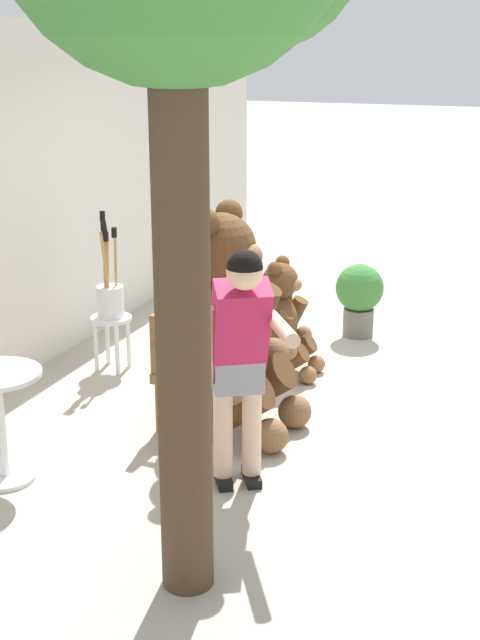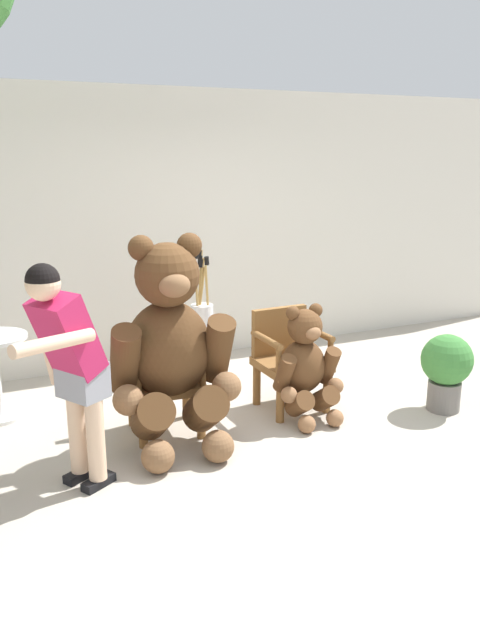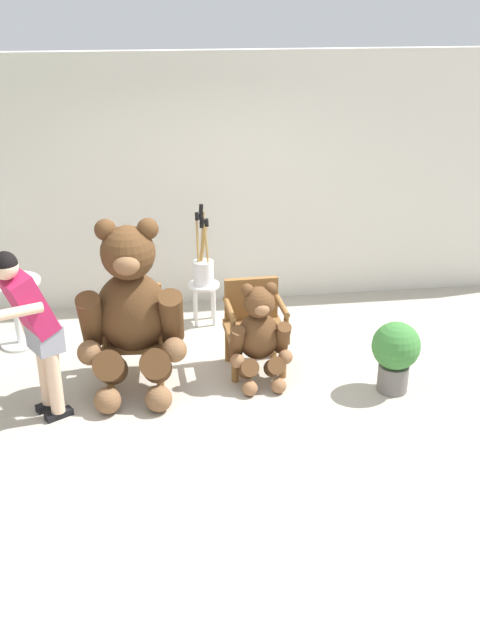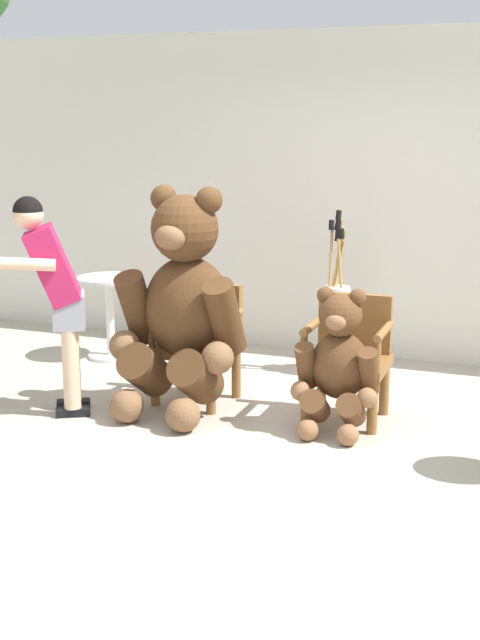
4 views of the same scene
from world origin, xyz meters
TOP-DOWN VIEW (x-y plane):
  - ground_plane at (0.00, 0.00)m, footprint 60.00×60.00m
  - back_wall at (0.00, 2.40)m, footprint 10.00×0.16m
  - wooden_chair_left at (-0.57, 0.66)m, footprint 0.59×0.56m
  - wooden_chair_right at (0.57, 0.66)m, footprint 0.58×0.54m
  - teddy_bear_large at (-0.58, 0.39)m, footprint 0.96×0.94m
  - teddy_bear_small at (0.57, 0.36)m, footprint 0.59×0.56m
  - person_visitor at (-1.38, -0.00)m, footprint 0.64×0.72m
  - white_stool at (0.18, 1.73)m, footprint 0.34×0.34m
  - brush_bucket at (0.18, 1.73)m, footprint 0.22×0.22m
  - round_side_table at (-1.77, 1.44)m, footprint 0.56×0.56m
  - potted_plant at (1.76, 0.01)m, footprint 0.44×0.44m

SIDE VIEW (x-z plane):
  - ground_plane at x=0.00m, z-range 0.00..0.00m
  - white_stool at x=0.18m, z-range 0.13..0.59m
  - potted_plant at x=1.76m, z-range 0.06..0.74m
  - round_side_table at x=-1.77m, z-range 0.09..0.81m
  - wooden_chair_left at x=-0.57m, z-range 0.03..0.89m
  - wooden_chair_right at x=0.57m, z-range 0.03..0.89m
  - teddy_bear_small at x=0.57m, z-range -0.01..0.97m
  - brush_bucket at x=0.18m, z-range 0.22..1.10m
  - teddy_bear_large at x=-0.58m, z-range -0.02..1.59m
  - person_visitor at x=-1.38m, z-range 0.14..1.69m
  - back_wall at x=0.00m, z-range 0.00..2.80m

